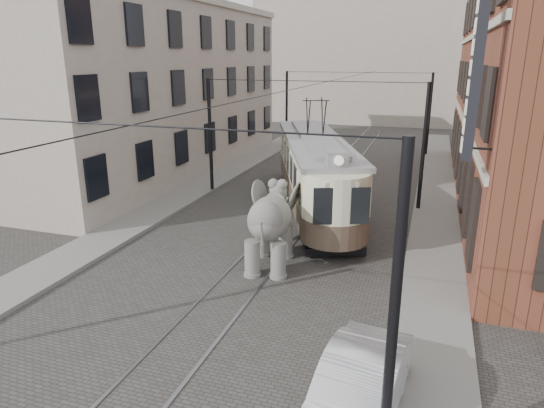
% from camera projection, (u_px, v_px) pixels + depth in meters
% --- Properties ---
extents(ground, '(120.00, 120.00, 0.00)m').
position_uv_depth(ground, '(276.00, 242.00, 19.14)').
color(ground, '#413E3C').
extents(tram_rails, '(1.54, 80.00, 0.02)m').
position_uv_depth(tram_rails, '(276.00, 242.00, 19.14)').
color(tram_rails, slate).
rests_on(tram_rails, ground).
extents(sidewalk_right, '(2.00, 60.00, 0.15)m').
position_uv_depth(sidewalk_right, '(434.00, 259.00, 17.31)').
color(sidewalk_right, slate).
rests_on(sidewalk_right, ground).
extents(sidewalk_left, '(2.00, 60.00, 0.15)m').
position_uv_depth(sidewalk_left, '(135.00, 223.00, 21.09)').
color(sidewalk_left, slate).
rests_on(sidewalk_left, ground).
extents(stucco_building, '(7.00, 24.00, 10.00)m').
position_uv_depth(stucco_building, '(158.00, 91.00, 30.07)').
color(stucco_building, '#9F9183').
rests_on(stucco_building, ground).
extents(distant_block, '(28.00, 10.00, 14.00)m').
position_uv_depth(distant_block, '(387.00, 57.00, 53.37)').
color(distant_block, '#9F9183').
rests_on(distant_block, ground).
extents(catenary, '(11.00, 30.20, 6.00)m').
position_uv_depth(catenary, '(304.00, 146.00, 22.86)').
color(catenary, black).
rests_on(catenary, ground).
extents(tram, '(7.17, 13.14, 5.17)m').
position_uv_depth(tram, '(315.00, 155.00, 22.95)').
color(tram, beige).
rests_on(tram, ground).
extents(elephant, '(3.14, 4.82, 2.75)m').
position_uv_depth(elephant, '(270.00, 229.00, 16.57)').
color(elephant, slate).
rests_on(elephant, ground).
extents(parked_car, '(1.94, 4.43, 1.42)m').
position_uv_depth(parked_car, '(357.00, 393.00, 9.47)').
color(parked_car, '#AEAEB3').
rests_on(parked_car, ground).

